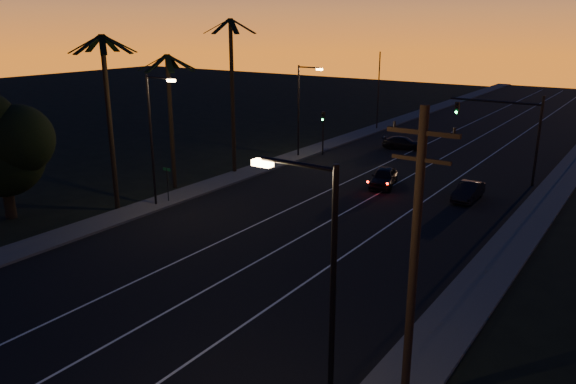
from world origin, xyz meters
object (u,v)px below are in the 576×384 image
Objects in this scene: utility_pole at (414,257)px; lead_car at (384,177)px; right_car at (468,191)px; cross_car at (403,143)px; signal_mast at (508,122)px.

lead_car is at bearing 116.49° from utility_pole.
lead_car is 1.28× the size of right_car.
right_car is at bearing -51.33° from cross_car.
cross_car is (-11.29, 6.81, -4.16)m from signal_mast.
cross_car is at bearing 113.17° from utility_pole.
cross_car is (-10.60, 13.25, -0.03)m from right_car.
utility_pole is 2.00× the size of lead_car.
right_car is 0.86× the size of cross_car.
signal_mast is at bearing 98.47° from utility_pole.
utility_pole reaches higher than cross_car.
utility_pole is 24.56m from right_car.
signal_mast is 1.42× the size of lead_car.
signal_mast is 1.57× the size of cross_car.
lead_car is 1.10× the size of cross_car.
right_car reaches higher than cross_car.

